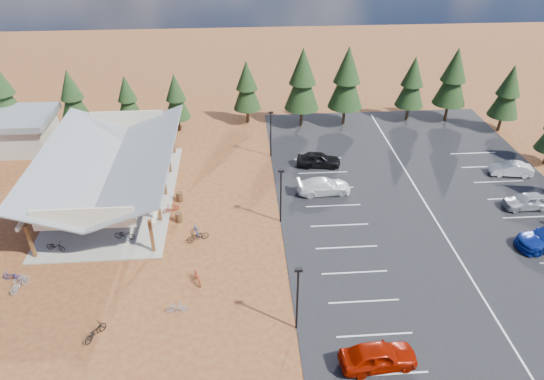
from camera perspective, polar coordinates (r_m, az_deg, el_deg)
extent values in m
plane|color=maroon|center=(40.50, -5.85, -5.63)|extent=(140.00, 140.00, 0.00)
cube|color=black|center=(45.99, 17.90, -2.05)|extent=(27.00, 44.00, 0.04)
cube|color=gray|center=(47.65, -17.82, -0.70)|extent=(10.60, 18.60, 0.10)
cube|color=#4F2C16|center=(41.73, -26.55, -5.39)|extent=(0.25, 0.25, 3.00)
cube|color=#4F2C16|center=(44.90, -24.87, -2.15)|extent=(0.25, 0.25, 3.00)
cube|color=#4F2C16|center=(48.23, -23.43, 0.65)|extent=(0.25, 0.25, 3.00)
cube|color=#4F2C16|center=(51.69, -22.17, 3.09)|extent=(0.25, 0.25, 3.00)
cube|color=#4F2C16|center=(55.24, -21.07, 5.21)|extent=(0.25, 0.25, 3.00)
cube|color=#4F2C16|center=(39.04, -13.98, -5.25)|extent=(0.25, 0.25, 3.00)
cube|color=#4F2C16|center=(42.41, -13.22, -1.80)|extent=(0.25, 0.25, 3.00)
cube|color=#4F2C16|center=(45.92, -12.58, 1.12)|extent=(0.25, 0.25, 3.00)
cube|color=#4F2C16|center=(49.54, -12.02, 3.63)|extent=(0.25, 0.25, 3.00)
cube|color=#4F2C16|center=(53.24, -11.54, 5.79)|extent=(0.25, 0.25, 3.00)
cube|color=beige|center=(47.67, -24.26, 2.17)|extent=(0.22, 18.00, 0.35)
cube|color=beige|center=(45.12, -12.30, 2.78)|extent=(0.22, 18.00, 0.35)
cube|color=slate|center=(46.56, -22.08, 3.25)|extent=(5.85, 19.40, 2.13)
cube|color=slate|center=(45.07, -15.07, 3.65)|extent=(5.85, 19.40, 2.13)
cube|color=beige|center=(38.40, -21.32, -3.17)|extent=(7.50, 0.15, 1.80)
cube|color=beige|center=(53.65, -16.66, 7.99)|extent=(7.50, 0.15, 1.80)
cube|color=#ADA593|center=(60.84, -28.99, 5.70)|extent=(10.00, 6.00, 3.20)
cylinder|color=black|center=(31.45, 2.99, -12.83)|extent=(0.14, 0.14, 5.00)
cube|color=black|center=(29.70, 3.13, -9.36)|extent=(0.50, 0.25, 0.18)
cylinder|color=black|center=(40.76, 1.03, -0.84)|extent=(0.14, 0.14, 5.00)
cube|color=black|center=(39.42, 1.07, 2.26)|extent=(0.50, 0.25, 0.18)
cylinder|color=black|center=(51.20, -0.14, 6.49)|extent=(0.14, 0.14, 5.00)
cube|color=black|center=(50.14, -0.15, 9.12)|extent=(0.50, 0.25, 0.18)
cylinder|color=#4A2F1A|center=(42.63, -10.91, -3.18)|extent=(0.60, 0.60, 0.90)
cylinder|color=#4A2F1A|center=(45.37, -10.82, -0.78)|extent=(0.60, 0.60, 0.90)
cylinder|color=#382314|center=(64.11, -28.29, 6.62)|extent=(0.36, 0.36, 2.16)
cone|color=black|center=(62.84, -29.15, 9.62)|extent=(3.81, 3.81, 5.19)
cylinder|color=#382314|center=(61.28, -21.77, 7.02)|extent=(0.36, 0.36, 1.88)
cone|color=black|center=(60.11, -22.38, 9.76)|extent=(3.31, 3.31, 4.51)
cone|color=black|center=(59.50, -22.75, 11.42)|extent=(2.56, 2.56, 3.39)
cylinder|color=#382314|center=(60.19, -16.18, 7.50)|extent=(0.36, 0.36, 1.64)
cone|color=black|center=(59.13, -16.59, 9.94)|extent=(2.88, 2.88, 3.93)
cone|color=black|center=(58.57, -16.84, 11.42)|extent=(2.22, 2.22, 2.94)
cylinder|color=#382314|center=(58.70, -10.89, 7.63)|extent=(0.36, 0.36, 1.70)
cone|color=black|center=(57.59, -11.19, 10.24)|extent=(2.99, 2.99, 4.08)
cone|color=black|center=(56.99, -11.37, 11.82)|extent=(2.31, 2.31, 3.06)
cylinder|color=#382314|center=(59.85, -2.89, 8.77)|extent=(0.36, 0.36, 1.88)
cone|color=black|center=(58.65, -2.97, 11.64)|extent=(3.31, 3.31, 4.52)
cone|color=black|center=(58.02, -3.03, 13.38)|extent=(2.56, 2.56, 3.39)
cylinder|color=#382314|center=(58.95, 3.46, 8.60)|extent=(0.36, 0.36, 2.32)
cone|color=black|center=(57.48, 3.59, 12.20)|extent=(4.08, 4.08, 5.56)
cone|color=black|center=(56.73, 3.67, 14.40)|extent=(3.15, 3.15, 4.17)
cylinder|color=#382314|center=(59.81, 8.44, 8.67)|extent=(0.36, 0.36, 2.33)
cone|color=black|center=(58.36, 8.75, 12.24)|extent=(4.11, 4.11, 5.60)
cone|color=black|center=(57.61, 8.95, 14.42)|extent=(3.18, 3.18, 4.20)
cylinder|color=#382314|center=(62.68, 15.63, 8.75)|extent=(0.36, 0.36, 1.96)
cone|color=black|center=(61.50, 16.09, 11.59)|extent=(3.45, 3.45, 4.70)
cone|color=black|center=(60.87, 16.37, 13.31)|extent=(2.67, 2.67, 3.53)
cylinder|color=#382314|center=(64.07, 19.82, 8.65)|extent=(0.36, 0.36, 2.21)
cone|color=black|center=(62.78, 20.45, 11.78)|extent=(3.89, 3.89, 5.31)
cone|color=black|center=(62.11, 20.84, 13.68)|extent=(3.01, 3.01, 3.98)
cylinder|color=#382314|center=(63.58, 25.22, 7.14)|extent=(0.36, 0.36, 1.96)
cone|color=black|center=(62.41, 25.92, 9.89)|extent=(3.45, 3.45, 4.70)
cone|color=black|center=(61.79, 26.35, 11.55)|extent=(2.66, 2.66, 3.53)
imported|color=black|center=(42.24, -24.13, -6.05)|extent=(1.72, 1.00, 0.86)
imported|color=gray|center=(47.51, -20.21, -0.51)|extent=(1.73, 0.78, 1.00)
imported|color=navy|center=(51.06, -20.00, 1.78)|extent=(1.61, 0.80, 0.81)
imported|color=maroon|center=(52.96, -18.86, 3.27)|extent=(1.75, 0.81, 1.01)
imported|color=black|center=(41.53, -16.95, -5.02)|extent=(1.84, 0.93, 0.92)
imported|color=gray|center=(43.52, -16.73, -3.05)|extent=(1.62, 0.54, 0.96)
imported|color=#205090|center=(47.44, -13.40, 0.65)|extent=(1.85, 0.72, 0.96)
imported|color=maroon|center=(50.91, -13.89, 2.94)|extent=(1.74, 0.53, 1.04)
imported|color=#95999E|center=(39.78, -27.60, -9.67)|extent=(1.18, 1.89, 1.10)
imported|color=navy|center=(40.88, -28.24, -8.91)|extent=(1.62, 0.80, 0.81)
imported|color=#A03B24|center=(36.35, -8.76, -10.08)|extent=(1.04, 1.72, 1.00)
imported|color=black|center=(34.30, -20.08, -15.39)|extent=(1.51, 1.88, 0.96)
imported|color=#95969C|center=(34.43, -11.08, -13.41)|extent=(1.52, 0.45, 0.91)
imported|color=#214696|center=(41.00, -8.89, -4.63)|extent=(0.93, 1.62, 0.81)
imported|color=maroon|center=(43.89, -11.80, -2.13)|extent=(1.57, 1.08, 0.93)
imported|color=black|center=(40.12, -8.74, -5.40)|extent=(1.98, 1.33, 0.98)
imported|color=#951201|center=(31.34, 12.40, -18.52)|extent=(4.85, 2.30, 1.60)
imported|color=white|center=(45.79, 6.12, 0.46)|extent=(5.14, 2.31, 1.46)
imported|color=black|center=(50.20, 5.51, 3.60)|extent=(4.65, 2.31, 1.52)
imported|color=#9DA0A5|center=(49.07, 27.86, -1.16)|extent=(4.27, 1.73, 1.45)
imported|color=silver|center=(54.01, 26.28, 2.24)|extent=(4.26, 2.08, 1.34)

